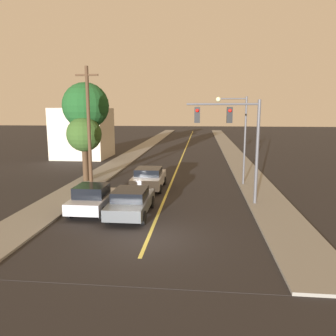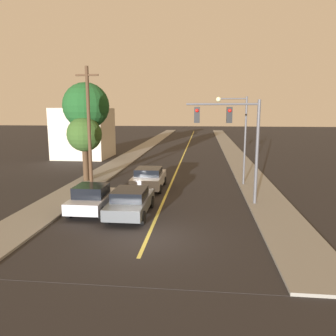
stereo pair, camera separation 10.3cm
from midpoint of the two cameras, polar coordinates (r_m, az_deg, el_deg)
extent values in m
plane|color=black|center=(14.59, -3.68, -12.12)|extent=(200.00, 200.00, 0.00)
cube|color=black|center=(49.68, 3.15, 3.70)|extent=(10.04, 80.00, 0.01)
cube|color=#D1C14C|center=(49.68, 3.15, 3.71)|extent=(0.16, 76.00, 0.00)
cube|color=gray|center=(50.35, -4.02, 3.84)|extent=(2.50, 80.00, 0.12)
cube|color=gray|center=(49.78, 10.39, 3.63)|extent=(2.50, 80.00, 0.12)
cube|color=#474C51|center=(17.52, -6.60, -6.16)|extent=(1.87, 4.51, 0.57)
cube|color=black|center=(17.20, -6.76, -4.57)|extent=(1.64, 2.03, 0.53)
cylinder|color=black|center=(19.10, -8.30, -5.71)|extent=(0.22, 0.69, 0.69)
cylinder|color=black|center=(18.76, -3.00, -5.92)|extent=(0.22, 0.69, 0.69)
cylinder|color=black|center=(16.53, -10.66, -8.31)|extent=(0.22, 0.69, 0.69)
cylinder|color=black|center=(16.13, -4.53, -8.63)|extent=(0.22, 0.69, 0.69)
cube|color=#A5A8B2|center=(23.20, -3.46, -1.99)|extent=(1.96, 4.27, 0.71)
cube|color=black|center=(22.91, -3.54, -0.61)|extent=(1.73, 1.92, 0.50)
cylinder|color=black|center=(24.71, -5.09, -2.11)|extent=(0.22, 0.62, 0.62)
cylinder|color=black|center=(24.43, -0.79, -2.21)|extent=(0.22, 0.62, 0.62)
cylinder|color=black|center=(22.18, -6.38, -3.54)|extent=(0.22, 0.62, 0.62)
cylinder|color=black|center=(21.87, -1.58, -3.68)|extent=(0.22, 0.62, 0.62)
cube|color=#A5A8B2|center=(18.45, -13.10, -5.56)|extent=(1.84, 3.80, 0.59)
cube|color=black|center=(18.16, -13.33, -3.88)|extent=(1.62, 1.71, 0.60)
cylinder|color=black|center=(19.88, -14.37, -5.35)|extent=(0.22, 0.65, 0.65)
cylinder|color=black|center=(19.36, -9.49, -5.59)|extent=(0.22, 0.65, 0.65)
cylinder|color=black|center=(17.78, -16.98, -7.32)|extent=(0.22, 0.65, 0.65)
cylinder|color=black|center=(17.19, -11.56, -7.68)|extent=(0.22, 0.65, 0.65)
cylinder|color=#47474C|center=(19.40, 15.11, 2.61)|extent=(0.18, 0.18, 5.96)
cylinder|color=#47474C|center=(19.03, 9.34, 10.94)|extent=(4.06, 0.12, 0.12)
cube|color=black|center=(19.06, 10.52, 9.06)|extent=(0.32, 0.28, 0.90)
sphere|color=red|center=(18.88, 10.59, 9.81)|extent=(0.20, 0.20, 0.20)
cube|color=black|center=(19.00, 4.95, 9.19)|extent=(0.32, 0.28, 0.90)
sphere|color=red|center=(18.82, 4.95, 9.94)|extent=(0.20, 0.20, 0.20)
cylinder|color=#47474C|center=(24.37, 13.12, 4.58)|extent=(0.14, 0.14, 6.33)
cylinder|color=#47474C|center=(24.18, 11.03, 11.77)|extent=(1.98, 0.09, 0.09)
sphere|color=beige|center=(24.11, 8.63, 11.73)|extent=(0.36, 0.36, 0.36)
cylinder|color=#422D1E|center=(23.74, -13.73, 6.85)|extent=(0.24, 0.24, 8.33)
cube|color=#422D1E|center=(23.82, -14.10, 15.44)|extent=(1.60, 0.12, 0.12)
cylinder|color=#3D2B1C|center=(26.85, -13.94, 3.01)|extent=(0.32, 0.32, 4.44)
sphere|color=#19471E|center=(26.66, -14.26, 10.45)|extent=(3.59, 3.59, 3.59)
cylinder|color=#3D2B1C|center=(25.90, -14.30, 0.75)|extent=(0.43, 0.43, 2.66)
sphere|color=#2D4C1E|center=(25.64, -14.52, 5.72)|extent=(2.63, 2.63, 2.63)
cube|color=#BCB29E|center=(39.51, -14.64, 5.91)|extent=(5.89, 5.89, 5.72)
sphere|color=#BCB29E|center=(39.44, -14.89, 11.35)|extent=(3.25, 3.25, 3.25)
camera|label=1|loc=(0.05, -90.13, -0.02)|focal=35.00mm
camera|label=2|loc=(0.05, 89.87, 0.02)|focal=35.00mm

